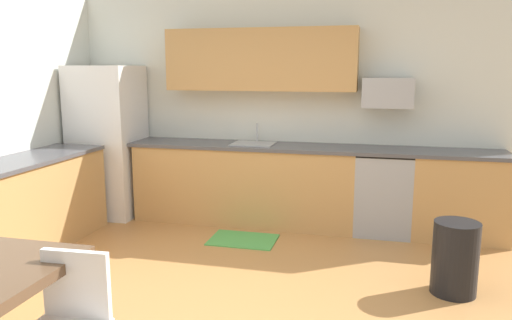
{
  "coord_description": "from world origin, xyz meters",
  "views": [
    {
      "loc": [
        1.04,
        -3.2,
        1.8
      ],
      "look_at": [
        0.0,
        1.0,
        1.0
      ],
      "focal_mm": 34.72,
      "sensor_mm": 36.0,
      "label": 1
    }
  ],
  "objects_px": {
    "refrigerator": "(108,141)",
    "oven_range": "(383,192)",
    "trash_bin": "(455,258)",
    "microwave": "(388,93)"
  },
  "relations": [
    {
      "from": "oven_range",
      "to": "refrigerator",
      "type": "bearing_deg",
      "value": -178.61
    },
    {
      "from": "oven_range",
      "to": "microwave",
      "type": "distance_m",
      "value": 1.09
    },
    {
      "from": "refrigerator",
      "to": "microwave",
      "type": "bearing_deg",
      "value": 3.12
    },
    {
      "from": "trash_bin",
      "to": "refrigerator",
      "type": "bearing_deg",
      "value": 160.45
    },
    {
      "from": "oven_range",
      "to": "trash_bin",
      "type": "height_order",
      "value": "oven_range"
    },
    {
      "from": "refrigerator",
      "to": "microwave",
      "type": "xyz_separation_m",
      "value": [
        3.31,
        0.18,
        0.62
      ]
    },
    {
      "from": "refrigerator",
      "to": "trash_bin",
      "type": "bearing_deg",
      "value": -19.55
    },
    {
      "from": "refrigerator",
      "to": "oven_range",
      "type": "xyz_separation_m",
      "value": [
        3.31,
        0.08,
        -0.46
      ]
    },
    {
      "from": "oven_range",
      "to": "microwave",
      "type": "height_order",
      "value": "microwave"
    },
    {
      "from": "oven_range",
      "to": "microwave",
      "type": "xyz_separation_m",
      "value": [
        -0.0,
        0.1,
        1.09
      ]
    }
  ]
}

